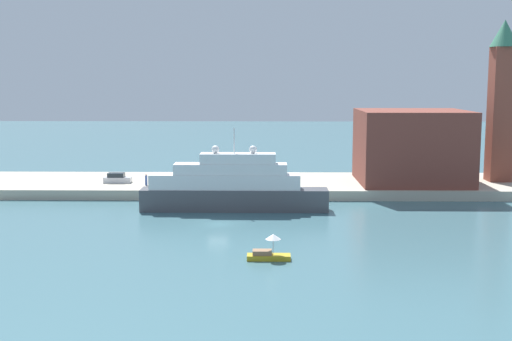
{
  "coord_description": "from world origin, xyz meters",
  "views": [
    {
      "loc": [
        6.16,
        -81.21,
        18.04
      ],
      "look_at": [
        4.65,
        6.0,
        5.94
      ],
      "focal_mm": 46.75,
      "sensor_mm": 36.0,
      "label": 1
    }
  ],
  "objects_px": {
    "harbor_building": "(412,146)",
    "person_figure": "(146,180)",
    "small_motorboat": "(269,252)",
    "bell_tower": "(502,95)",
    "large_yacht": "(232,188)",
    "parked_car": "(117,178)",
    "mooring_bollard": "(279,188)"
  },
  "relations": [
    {
      "from": "harbor_building",
      "to": "person_figure",
      "type": "relative_size",
      "value": 9.46
    },
    {
      "from": "small_motorboat",
      "to": "harbor_building",
      "type": "height_order",
      "value": "harbor_building"
    },
    {
      "from": "small_motorboat",
      "to": "bell_tower",
      "type": "bearing_deg",
      "value": 48.9
    },
    {
      "from": "harbor_building",
      "to": "person_figure",
      "type": "height_order",
      "value": "harbor_building"
    },
    {
      "from": "large_yacht",
      "to": "person_figure",
      "type": "bearing_deg",
      "value": 139.34
    },
    {
      "from": "small_motorboat",
      "to": "parked_car",
      "type": "height_order",
      "value": "parked_car"
    },
    {
      "from": "small_motorboat",
      "to": "parked_car",
      "type": "relative_size",
      "value": 1.01
    },
    {
      "from": "bell_tower",
      "to": "person_figure",
      "type": "distance_m",
      "value": 58.1
    },
    {
      "from": "parked_car",
      "to": "person_figure",
      "type": "distance_m",
      "value": 5.75
    },
    {
      "from": "person_figure",
      "to": "mooring_bollard",
      "type": "height_order",
      "value": "person_figure"
    },
    {
      "from": "parked_car",
      "to": "person_figure",
      "type": "xyz_separation_m",
      "value": [
        5.11,
        -2.62,
        0.15
      ]
    },
    {
      "from": "small_motorboat",
      "to": "bell_tower",
      "type": "distance_m",
      "value": 58.61
    },
    {
      "from": "large_yacht",
      "to": "parked_car",
      "type": "height_order",
      "value": "large_yacht"
    },
    {
      "from": "bell_tower",
      "to": "person_figure",
      "type": "height_order",
      "value": "bell_tower"
    },
    {
      "from": "large_yacht",
      "to": "bell_tower",
      "type": "xyz_separation_m",
      "value": [
        42.35,
        17.64,
        12.28
      ]
    },
    {
      "from": "bell_tower",
      "to": "harbor_building",
      "type": "bearing_deg",
      "value": -173.13
    },
    {
      "from": "harbor_building",
      "to": "parked_car",
      "type": "distance_m",
      "value": 47.29
    },
    {
      "from": "small_motorboat",
      "to": "parked_car",
      "type": "bearing_deg",
      "value": 121.25
    },
    {
      "from": "parked_car",
      "to": "mooring_bollard",
      "type": "relative_size",
      "value": 7.0
    },
    {
      "from": "small_motorboat",
      "to": "harbor_building",
      "type": "bearing_deg",
      "value": 60.85
    },
    {
      "from": "small_motorboat",
      "to": "mooring_bollard",
      "type": "xyz_separation_m",
      "value": [
        1.66,
        33.26,
        0.98
      ]
    },
    {
      "from": "large_yacht",
      "to": "mooring_bollard",
      "type": "xyz_separation_m",
      "value": [
        6.7,
        8.14,
        -1.36
      ]
    },
    {
      "from": "harbor_building",
      "to": "bell_tower",
      "type": "height_order",
      "value": "bell_tower"
    },
    {
      "from": "large_yacht",
      "to": "parked_car",
      "type": "xyz_separation_m",
      "value": [
        -19.08,
        14.62,
        -1.0
      ]
    },
    {
      "from": "large_yacht",
      "to": "bell_tower",
      "type": "relative_size",
      "value": 1.0
    },
    {
      "from": "parked_car",
      "to": "person_figure",
      "type": "height_order",
      "value": "person_figure"
    },
    {
      "from": "small_motorboat",
      "to": "person_figure",
      "type": "relative_size",
      "value": 2.46
    },
    {
      "from": "bell_tower",
      "to": "large_yacht",
      "type": "bearing_deg",
      "value": -157.38
    },
    {
      "from": "parked_car",
      "to": "large_yacht",
      "type": "bearing_deg",
      "value": -37.46
    },
    {
      "from": "small_motorboat",
      "to": "mooring_bollard",
      "type": "bearing_deg",
      "value": 87.14
    },
    {
      "from": "parked_car",
      "to": "person_figure",
      "type": "relative_size",
      "value": 2.43
    },
    {
      "from": "mooring_bollard",
      "to": "large_yacht",
      "type": "bearing_deg",
      "value": -129.45
    }
  ]
}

